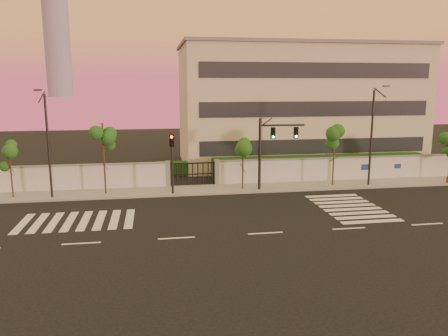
{
  "coord_description": "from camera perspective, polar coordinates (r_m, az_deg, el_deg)",
  "views": [
    {
      "loc": [
        -6.08,
        -22.76,
        8.27
      ],
      "look_at": [
        -1.39,
        6.0,
        2.65
      ],
      "focal_mm": 35.0,
      "sensor_mm": 36.0,
      "label": 1
    }
  ],
  "objects": [
    {
      "name": "street_tree_b",
      "position": [
        34.85,
        -26.18,
        1.39
      ],
      "size": [
        1.38,
        1.1,
        4.32
      ],
      "color": "#382314",
      "rests_on": "ground"
    },
    {
      "name": "street_tree_e",
      "position": [
        36.26,
        14.24,
        3.12
      ],
      "size": [
        1.49,
        1.18,
        4.84
      ],
      "color": "#382314",
      "rests_on": "ground"
    },
    {
      "name": "street_tree_d",
      "position": [
        33.94,
        2.51,
        2.0
      ],
      "size": [
        1.59,
        1.26,
        4.09
      ],
      "color": "#382314",
      "rests_on": "ground"
    },
    {
      "name": "ground",
      "position": [
        24.96,
        5.43,
        -8.48
      ],
      "size": [
        120.0,
        120.0,
        0.0
      ],
      "primitive_type": "plane",
      "color": "black",
      "rests_on": "ground"
    },
    {
      "name": "institutional_building",
      "position": [
        47.26,
        9.45,
        8.21
      ],
      "size": [
        24.4,
        12.4,
        12.25
      ],
      "color": "beige",
      "rests_on": "ground"
    },
    {
      "name": "sidewalk",
      "position": [
        34.79,
        1.07,
        -2.71
      ],
      "size": [
        60.0,
        3.0,
        0.15
      ],
      "primitive_type": "cube",
      "color": "gray",
      "rests_on": "ground"
    },
    {
      "name": "perimeter_wall",
      "position": [
        36.03,
        0.81,
        -0.61
      ],
      "size": [
        60.0,
        0.36,
        2.2
      ],
      "color": "silver",
      "rests_on": "ground"
    },
    {
      "name": "traffic_signal_main",
      "position": [
        33.94,
        5.89,
        2.96
      ],
      "size": [
        3.61,
        0.42,
        5.7
      ],
      "rotation": [
        0.0,
        0.0,
        -0.05
      ],
      "color": "black",
      "rests_on": "ground"
    },
    {
      "name": "road_markings",
      "position": [
        28.13,
        0.35,
        -6.16
      ],
      "size": [
        57.0,
        7.62,
        0.02
      ],
      "color": "silver",
      "rests_on": "ground"
    },
    {
      "name": "streetlight_west",
      "position": [
        33.43,
        -22.07,
        3.29
      ],
      "size": [
        0.47,
        1.91,
        7.95
      ],
      "color": "black",
      "rests_on": "ground"
    },
    {
      "name": "traffic_signal_secondary",
      "position": [
        32.63,
        -6.81,
        1.64
      ],
      "size": [
        0.37,
        0.35,
        4.81
      ],
      "rotation": [
        0.0,
        0.0,
        0.32
      ],
      "color": "black",
      "rests_on": "ground"
    },
    {
      "name": "streetlight_east",
      "position": [
        36.87,
        18.84,
        4.34
      ],
      "size": [
        0.49,
        1.97,
        8.18
      ],
      "color": "black",
      "rests_on": "ground"
    },
    {
      "name": "street_tree_c",
      "position": [
        33.49,
        -15.46,
        3.25
      ],
      "size": [
        1.62,
        1.29,
        5.48
      ],
      "color": "#382314",
      "rests_on": "ground"
    },
    {
      "name": "fire_hydrant",
      "position": [
        40.92,
        27.17,
        -1.45
      ],
      "size": [
        0.28,
        0.27,
        0.73
      ],
      "rotation": [
        0.0,
        0.0,
        0.05
      ],
      "color": "red",
      "rests_on": "ground"
    },
    {
      "name": "hedge_row",
      "position": [
        38.91,
        1.64,
        -0.13
      ],
      "size": [
        41.0,
        4.25,
        1.8
      ],
      "color": "#14340F",
      "rests_on": "ground"
    }
  ]
}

